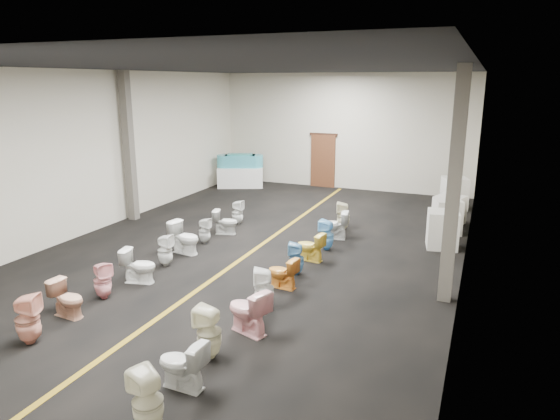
{
  "coord_description": "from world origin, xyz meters",
  "views": [
    {
      "loc": [
        5.23,
        -11.16,
        4.2
      ],
      "look_at": [
        0.2,
        1.0,
        0.78
      ],
      "focal_mm": 32.0,
      "sensor_mm": 36.0,
      "label": 1
    }
  ],
  "objects_px": {
    "toilet_right_6": "(296,259)",
    "toilet_left_8": "(226,222)",
    "toilet_left_2": "(68,299)",
    "toilet_right_0": "(148,402)",
    "appliance_crate_b": "(447,216)",
    "toilet_left_5": "(165,250)",
    "appliance_crate_c": "(450,210)",
    "toilet_right_3": "(248,311)",
    "display_table": "(240,177)",
    "toilet_left_7": "(205,231)",
    "toilet_right_7": "(310,247)",
    "appliance_crate_d": "(454,193)",
    "toilet_left_4": "(139,266)",
    "toilet_right_2": "(209,333)",
    "toilet_left_3": "(103,280)",
    "toilet_left_1": "(28,319)",
    "toilet_right_1": "(182,364)",
    "toilet_right_8": "(327,235)",
    "appliance_crate_a": "(443,230)",
    "toilet_right_10": "(343,216)",
    "toilet_right_4": "(264,289)",
    "toilet_right_5": "(283,273)",
    "toilet_left_6": "(185,238)",
    "toilet_left_9": "(237,213)",
    "bathtub": "(240,161)",
    "toilet_right_9": "(334,225)"
  },
  "relations": [
    {
      "from": "bathtub",
      "to": "toilet_right_5",
      "type": "bearing_deg",
      "value": -80.87
    },
    {
      "from": "appliance_crate_c",
      "to": "toilet_right_2",
      "type": "distance_m",
      "value": 9.77
    },
    {
      "from": "toilet_left_4",
      "to": "toilet_left_7",
      "type": "bearing_deg",
      "value": -11.31
    },
    {
      "from": "display_table",
      "to": "toilet_left_5",
      "type": "height_order",
      "value": "display_table"
    },
    {
      "from": "toilet_left_4",
      "to": "toilet_left_9",
      "type": "distance_m",
      "value": 4.75
    },
    {
      "from": "toilet_right_4",
      "to": "toilet_right_6",
      "type": "bearing_deg",
      "value": 159.66
    },
    {
      "from": "appliance_crate_a",
      "to": "toilet_right_2",
      "type": "relative_size",
      "value": 1.13
    },
    {
      "from": "appliance_crate_c",
      "to": "toilet_right_1",
      "type": "xyz_separation_m",
      "value": [
        -2.8,
        -10.18,
        -0.06
      ]
    },
    {
      "from": "toilet_left_3",
      "to": "toilet_right_6",
      "type": "relative_size",
      "value": 1.02
    },
    {
      "from": "toilet_right_6",
      "to": "toilet_right_7",
      "type": "bearing_deg",
      "value": 167.67
    },
    {
      "from": "toilet_left_5",
      "to": "toilet_left_4",
      "type": "bearing_deg",
      "value": 177.33
    },
    {
      "from": "toilet_left_2",
      "to": "appliance_crate_d",
      "type": "bearing_deg",
      "value": -24.07
    },
    {
      "from": "toilet_right_7",
      "to": "toilet_right_6",
      "type": "bearing_deg",
      "value": 8.83
    },
    {
      "from": "appliance_crate_b",
      "to": "toilet_left_5",
      "type": "distance_m",
      "value": 7.82
    },
    {
      "from": "toilet_right_3",
      "to": "toilet_right_6",
      "type": "height_order",
      "value": "toilet_right_3"
    },
    {
      "from": "appliance_crate_b",
      "to": "appliance_crate_c",
      "type": "distance_m",
      "value": 1.04
    },
    {
      "from": "toilet_left_5",
      "to": "toilet_right_4",
      "type": "height_order",
      "value": "toilet_right_4"
    },
    {
      "from": "toilet_left_7",
      "to": "toilet_right_10",
      "type": "xyz_separation_m",
      "value": [
        3.06,
        2.62,
        0.06
      ]
    },
    {
      "from": "toilet_left_5",
      "to": "toilet_left_6",
      "type": "bearing_deg",
      "value": -2.46
    },
    {
      "from": "appliance_crate_b",
      "to": "toilet_left_6",
      "type": "bearing_deg",
      "value": -144.05
    },
    {
      "from": "toilet_left_1",
      "to": "appliance_crate_b",
      "type": "bearing_deg",
      "value": -54.72
    },
    {
      "from": "toilet_left_6",
      "to": "toilet_left_9",
      "type": "height_order",
      "value": "toilet_left_6"
    },
    {
      "from": "appliance_crate_c",
      "to": "toilet_right_6",
      "type": "bearing_deg",
      "value": -116.81
    },
    {
      "from": "toilet_left_1",
      "to": "toilet_right_1",
      "type": "bearing_deg",
      "value": -113.65
    },
    {
      "from": "display_table",
      "to": "toilet_left_7",
      "type": "xyz_separation_m",
      "value": [
        2.43,
        -6.9,
        -0.06
      ]
    },
    {
      "from": "toilet_left_1",
      "to": "toilet_right_6",
      "type": "distance_m",
      "value": 5.4
    },
    {
      "from": "toilet_left_2",
      "to": "toilet_right_5",
      "type": "relative_size",
      "value": 1.03
    },
    {
      "from": "toilet_left_1",
      "to": "toilet_right_8",
      "type": "height_order",
      "value": "toilet_left_1"
    },
    {
      "from": "appliance_crate_a",
      "to": "appliance_crate_b",
      "type": "bearing_deg",
      "value": 90.0
    },
    {
      "from": "toilet_left_3",
      "to": "toilet_right_7",
      "type": "bearing_deg",
      "value": -17.07
    },
    {
      "from": "toilet_right_3",
      "to": "toilet_right_8",
      "type": "distance_m",
      "value": 4.66
    },
    {
      "from": "toilet_right_3",
      "to": "toilet_right_7",
      "type": "distance_m",
      "value": 3.77
    },
    {
      "from": "appliance_crate_c",
      "to": "toilet_right_3",
      "type": "xyz_separation_m",
      "value": [
        -2.65,
        -8.39,
        -0.02
      ]
    },
    {
      "from": "toilet_left_4",
      "to": "toilet_right_6",
      "type": "xyz_separation_m",
      "value": [
        2.95,
        1.7,
        -0.0
      ]
    },
    {
      "from": "toilet_right_6",
      "to": "toilet_left_8",
      "type": "bearing_deg",
      "value": -138.27
    },
    {
      "from": "bathtub",
      "to": "toilet_right_1",
      "type": "bearing_deg",
      "value": -89.08
    },
    {
      "from": "display_table",
      "to": "toilet_left_9",
      "type": "bearing_deg",
      "value": -64.0
    },
    {
      "from": "toilet_left_3",
      "to": "toilet_left_5",
      "type": "distance_m",
      "value": 1.98
    },
    {
      "from": "display_table",
      "to": "toilet_right_7",
      "type": "xyz_separation_m",
      "value": [
        5.46,
        -7.07,
        -0.05
      ]
    },
    {
      "from": "toilet_left_3",
      "to": "toilet_right_3",
      "type": "relative_size",
      "value": 0.93
    },
    {
      "from": "appliance_crate_a",
      "to": "toilet_left_8",
      "type": "bearing_deg",
      "value": -169.31
    },
    {
      "from": "toilet_left_2",
      "to": "toilet_right_10",
      "type": "distance_m",
      "value": 7.93
    },
    {
      "from": "toilet_left_4",
      "to": "toilet_right_2",
      "type": "xyz_separation_m",
      "value": [
        2.92,
        -2.05,
        0.06
      ]
    },
    {
      "from": "toilet_left_2",
      "to": "toilet_right_0",
      "type": "xyz_separation_m",
      "value": [
        3.29,
        -2.01,
        0.08
      ]
    },
    {
      "from": "toilet_right_0",
      "to": "toilet_right_9",
      "type": "bearing_deg",
      "value": -157.22
    },
    {
      "from": "toilet_left_5",
      "to": "toilet_right_4",
      "type": "xyz_separation_m",
      "value": [
        3.06,
        -1.19,
        0.03
      ]
    },
    {
      "from": "toilet_right_6",
      "to": "toilet_right_8",
      "type": "bearing_deg",
      "value": 163.52
    },
    {
      "from": "display_table",
      "to": "toilet_left_5",
      "type": "relative_size",
      "value": 2.4
    },
    {
      "from": "toilet_right_5",
      "to": "toilet_right_0",
      "type": "bearing_deg",
      "value": 8.99
    },
    {
      "from": "toilet_left_5",
      "to": "toilet_right_3",
      "type": "bearing_deg",
      "value": -130.11
    }
  ]
}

